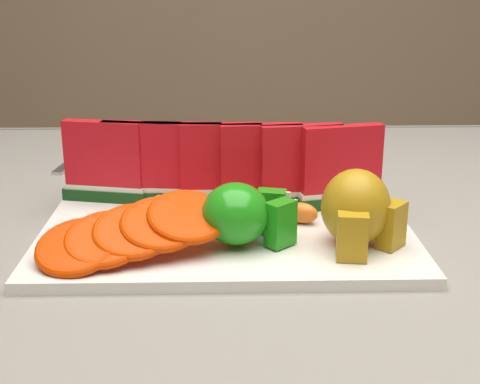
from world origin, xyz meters
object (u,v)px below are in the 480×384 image
object	(u,v)px
apple_cluster	(243,214)
fork	(78,156)
platter	(227,227)
pear_cluster	(358,210)
side_plate	(302,176)

from	to	relation	value
apple_cluster	fork	bearing A→B (deg)	123.13
platter	pear_cluster	bearing A→B (deg)	-27.67
platter	fork	bearing A→B (deg)	126.31
platter	side_plate	size ratio (longest dim) A/B	1.99
side_plate	fork	size ratio (longest dim) A/B	1.03
apple_cluster	pear_cluster	xyz separation A→B (m)	(0.12, -0.01, 0.01)
apple_cluster	side_plate	bearing A→B (deg)	70.51
pear_cluster	platter	bearing A→B (deg)	152.33
pear_cluster	side_plate	size ratio (longest dim) A/B	0.47
fork	side_plate	bearing A→B (deg)	-19.91
apple_cluster	side_plate	xyz separation A→B (m)	(0.09, 0.25, -0.04)
side_plate	platter	bearing A→B (deg)	-119.08
platter	apple_cluster	bearing A→B (deg)	-75.93
fork	platter	bearing A→B (deg)	-53.69
apple_cluster	pear_cluster	size ratio (longest dim) A/B	1.12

